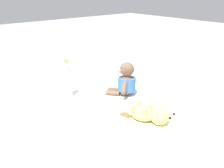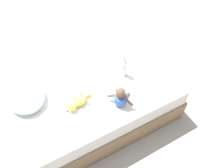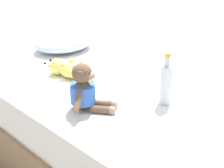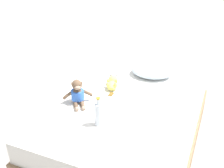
# 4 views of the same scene
# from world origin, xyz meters

# --- Properties ---
(bed) EXTENTS (1.35, 1.85, 0.51)m
(bed) POSITION_xyz_m (0.00, 0.00, 0.25)
(bed) COLOR #846647
(bed) RESTS_ON ground_plane
(pillow) EXTENTS (0.50, 0.42, 0.12)m
(pillow) POSITION_xyz_m (0.07, 0.65, 0.57)
(pillow) COLOR silver
(pillow) RESTS_ON bed
(plush_monkey) EXTENTS (0.26, 0.25, 0.24)m
(plush_monkey) POSITION_xyz_m (-0.42, -0.18, 0.60)
(plush_monkey) COLOR brown
(plush_monkey) RESTS_ON bed
(plush_yellow_creature) EXTENTS (0.17, 0.32, 0.10)m
(plush_yellow_creature) POSITION_xyz_m (-0.24, 0.22, 0.55)
(plush_yellow_creature) COLOR #EAE066
(plush_yellow_creature) RESTS_ON bed
(glass_bottle) EXTENTS (0.06, 0.06, 0.26)m
(glass_bottle) POSITION_xyz_m (-0.10, -0.41, 0.61)
(glass_bottle) COLOR silver
(glass_bottle) RESTS_ON bed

